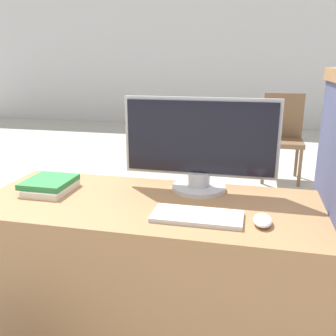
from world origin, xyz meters
The scene contains 8 objects.
wall_back centered at (0.00, 6.65, 1.40)m, with size 12.00×0.06×2.80m.
desk centered at (0.00, 0.29, 0.39)m, with size 1.36×0.58×0.77m.
carrel_divider centered at (0.71, 0.34, 0.65)m, with size 0.07×0.68×1.29m.
monitor centered at (0.18, 0.48, 0.97)m, with size 0.65×0.23×0.40m.
keyboard centered at (0.22, 0.17, 0.78)m, with size 0.32×0.15×0.02m.
mouse centered at (0.44, 0.17, 0.79)m, with size 0.07×0.11×0.03m.
book_stack centered at (-0.45, 0.32, 0.80)m, with size 0.19×0.22×0.05m.
far_chair centered at (0.72, 3.26, 0.53)m, with size 0.44×0.44×0.96m.
Camera 1 is at (0.39, -1.06, 1.32)m, focal length 40.00 mm.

